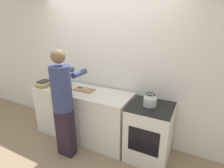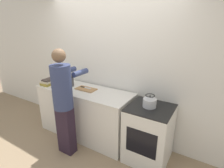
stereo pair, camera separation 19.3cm
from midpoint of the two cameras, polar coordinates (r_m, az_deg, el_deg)
The scene contains 11 objects.
ground_plane at distance 3.22m, azimuth -5.48°, elevation -20.31°, with size 12.00×12.00×0.00m, color #997F60.
wall_back at distance 3.16m, azimuth 1.33°, elevation 5.55°, with size 8.00×0.05×2.60m.
counter at distance 3.34m, azimuth -7.19°, elevation -9.22°, with size 1.81×0.65×0.92m.
oven at distance 2.84m, azimuth 13.85°, elevation -15.56°, with size 0.64×0.63×0.89m.
person at distance 2.75m, azimuth -13.58°, elevation -5.00°, with size 0.34×0.58×1.72m.
cutting_board at distance 3.15m, azimuth -6.74°, elevation -1.65°, with size 0.37×0.20×0.02m.
knife at distance 3.18m, azimuth -6.92°, elevation -1.18°, with size 0.23×0.04×0.01m.
kettle at distance 2.61m, azimuth 14.30°, elevation -5.71°, with size 0.20×0.20×0.18m.
bowl_prep at distance 3.58m, azimuth -14.35°, elevation 0.86°, with size 0.15×0.15×0.07m.
canister_jar at distance 3.34m, azimuth -11.75°, elevation 0.87°, with size 0.12×0.12×0.19m.
book_stack at distance 3.55m, azimuth -18.60°, elevation 0.62°, with size 0.22×0.29×0.11m.
Camera 2 is at (1.62, -1.92, 2.04)m, focal length 28.00 mm.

